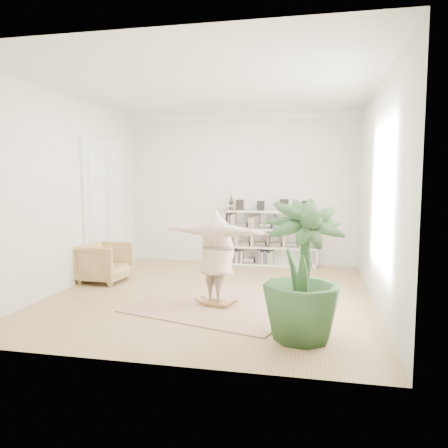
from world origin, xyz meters
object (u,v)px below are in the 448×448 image
at_px(armchair, 105,263).
at_px(houseplant, 302,271).
at_px(rocker_board, 217,302).
at_px(person, 217,254).
at_px(bookshelf, 270,239).

relative_size(armchair, houseplant, 0.48).
relative_size(armchair, rocker_board, 1.61).
relative_size(rocker_board, person, 0.29).
bearing_deg(bookshelf, person, -98.01).
height_order(bookshelf, person, bookshelf).
xyz_separation_m(bookshelf, person, (-0.49, -3.52, 0.22)).
bearing_deg(armchair, person, -109.75).
bearing_deg(houseplant, person, 139.18).
distance_m(bookshelf, person, 3.56).
height_order(rocker_board, person, person).
xyz_separation_m(person, houseplant, (1.38, -1.20, 0.04)).
xyz_separation_m(armchair, houseplant, (3.93, -2.35, 0.51)).
distance_m(bookshelf, rocker_board, 3.60).
bearing_deg(bookshelf, rocker_board, -98.01).
xyz_separation_m(bookshelf, rocker_board, (-0.49, -3.52, -0.57)).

